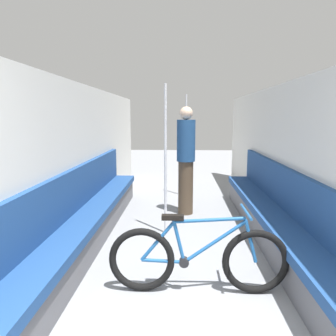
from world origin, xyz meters
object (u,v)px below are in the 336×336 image
at_px(grab_pole_near, 186,148).
at_px(grab_pole_far, 166,163).
at_px(bicycle, 198,259).
at_px(passenger_standing, 186,159).
at_px(bench_seat_row_left, 87,220).
at_px(bench_seat_row_right, 277,223).

bearing_deg(grab_pole_near, grab_pole_far, -98.03).
distance_m(bicycle, passenger_standing, 2.56).
bearing_deg(bench_seat_row_left, bench_seat_row_right, 0.00).
xyz_separation_m(bench_seat_row_right, grab_pole_far, (-1.40, 0.45, 0.68)).
distance_m(bicycle, grab_pole_near, 3.78).
relative_size(bench_seat_row_right, grab_pole_far, 2.45).
relative_size(bench_seat_row_left, bicycle, 3.03).
distance_m(bench_seat_row_right, grab_pole_near, 2.92).
bearing_deg(bench_seat_row_right, bicycle, -133.12).
height_order(bicycle, grab_pole_near, grab_pole_near).
relative_size(bicycle, grab_pole_near, 0.81).
height_order(bench_seat_row_right, bicycle, bench_seat_row_right).
height_order(grab_pole_near, passenger_standing, grab_pole_near).
height_order(bench_seat_row_left, passenger_standing, passenger_standing).
xyz_separation_m(bench_seat_row_left, grab_pole_far, (0.98, 0.45, 0.68)).
relative_size(grab_pole_near, passenger_standing, 1.15).
xyz_separation_m(bench_seat_row_right, passenger_standing, (-1.11, 1.39, 0.60)).
bearing_deg(passenger_standing, bench_seat_row_left, -66.30).
bearing_deg(bench_seat_row_left, grab_pole_near, 63.95).
height_order(bench_seat_row_left, bicycle, bench_seat_row_left).
bearing_deg(grab_pole_near, bench_seat_row_right, -67.34).
xyz_separation_m(bench_seat_row_right, bicycle, (-1.03, -1.10, 0.01)).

